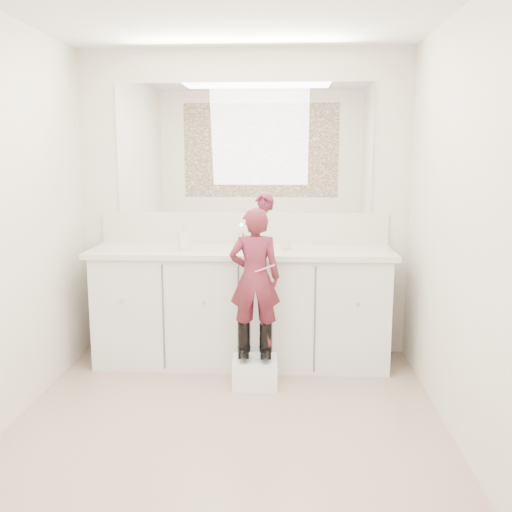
{
  "coord_description": "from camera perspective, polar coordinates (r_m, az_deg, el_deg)",
  "views": [
    {
      "loc": [
        0.34,
        -3.02,
        1.59
      ],
      "look_at": [
        0.13,
        0.79,
        0.91
      ],
      "focal_mm": 40.0,
      "sensor_mm": 36.0,
      "label": 1
    }
  ],
  "objects": [
    {
      "name": "mirror",
      "position": [
        4.52,
        -1.25,
        10.67
      ],
      "size": [
        2.0,
        0.02,
        1.0
      ],
      "primitive_type": "cube",
      "color": "white",
      "rests_on": "wall_back"
    },
    {
      "name": "toddler",
      "position": [
        3.86,
        -0.12,
        -2.16
      ],
      "size": [
        0.36,
        0.24,
        0.95
      ],
      "primitive_type": "imported",
      "rotation": [
        0.0,
        0.0,
        3.18
      ],
      "color": "#9B2F4A",
      "rests_on": "step_stool"
    },
    {
      "name": "floor",
      "position": [
        3.43,
        -3.12,
        -17.6
      ],
      "size": [
        3.0,
        3.0,
        0.0
      ],
      "primitive_type": "plane",
      "color": "#8F745E",
      "rests_on": "ground"
    },
    {
      "name": "faucet",
      "position": [
        4.45,
        -1.33,
        1.65
      ],
      "size": [
        0.08,
        0.08,
        0.1
      ],
      "primitive_type": "cylinder",
      "color": "silver",
      "rests_on": "countertop"
    },
    {
      "name": "soap_bottle",
      "position": [
        4.31,
        -7.17,
        1.91
      ],
      "size": [
        0.11,
        0.11,
        0.19
      ],
      "primitive_type": "imported",
      "rotation": [
        0.0,
        0.0,
        0.32
      ],
      "color": "beige",
      "rests_on": "countertop"
    },
    {
      "name": "dot_panel",
      "position": [
        1.57,
        -9.73,
        12.15
      ],
      "size": [
        2.0,
        0.01,
        1.2
      ],
      "primitive_type": "cube",
      "color": "#472819",
      "rests_on": "wall_front"
    },
    {
      "name": "boot_left",
      "position": [
        3.98,
        -1.2,
        -8.46
      ],
      "size": [
        0.1,
        0.18,
        0.26
      ],
      "primitive_type": null,
      "rotation": [
        0.0,
        0.0,
        0.04
      ],
      "color": "black",
      "rests_on": "step_stool"
    },
    {
      "name": "wall_front",
      "position": [
        1.6,
        -9.34,
        -4.11
      ],
      "size": [
        2.6,
        0.0,
        2.6
      ],
      "primitive_type": "plane",
      "rotation": [
        -1.57,
        0.0,
        0.0
      ],
      "color": "beige",
      "rests_on": "floor"
    },
    {
      "name": "cup",
      "position": [
        4.29,
        3.02,
        1.28
      ],
      "size": [
        0.13,
        0.13,
        0.09
      ],
      "primitive_type": "imported",
      "rotation": [
        0.0,
        0.0,
        0.39
      ],
      "color": "beige",
      "rests_on": "countertop"
    },
    {
      "name": "toothbrush",
      "position": [
        3.79,
        0.9,
        -1.25
      ],
      "size": [
        0.14,
        0.02,
        0.06
      ],
      "primitive_type": "cylinder",
      "rotation": [
        0.0,
        1.22,
        0.04
      ],
      "color": "pink",
      "rests_on": "toddler"
    },
    {
      "name": "boot_right",
      "position": [
        3.98,
        0.98,
        -8.49
      ],
      "size": [
        0.1,
        0.18,
        0.26
      ],
      "primitive_type": null,
      "rotation": [
        0.0,
        0.0,
        0.04
      ],
      "color": "black",
      "rests_on": "step_stool"
    },
    {
      "name": "countertop",
      "position": [
        4.3,
        -1.49,
        0.41
      ],
      "size": [
        2.28,
        0.58,
        0.04
      ],
      "primitive_type": "cube",
      "color": "beige",
      "rests_on": "vanity_cabinet"
    },
    {
      "name": "vanity_cabinet",
      "position": [
        4.41,
        -1.45,
        -5.27
      ],
      "size": [
        2.2,
        0.55,
        0.85
      ],
      "primitive_type": "cube",
      "color": "silver",
      "rests_on": "floor"
    },
    {
      "name": "wall_back",
      "position": [
        4.55,
        -1.22,
        5.12
      ],
      "size": [
        2.6,
        0.0,
        2.6
      ],
      "primitive_type": "plane",
      "rotation": [
        1.57,
        0.0,
        0.0
      ],
      "color": "beige",
      "rests_on": "floor"
    },
    {
      "name": "wall_right",
      "position": [
        3.19,
        20.58,
        2.39
      ],
      "size": [
        0.0,
        3.0,
        3.0
      ],
      "primitive_type": "plane",
      "rotation": [
        1.57,
        0.0,
        -1.57
      ],
      "color": "beige",
      "rests_on": "floor"
    },
    {
      "name": "step_stool",
      "position": [
        4.06,
        -0.11,
        -11.52
      ],
      "size": [
        0.32,
        0.27,
        0.2
      ],
      "primitive_type": "cube",
      "rotation": [
        0.0,
        0.0,
        0.04
      ],
      "color": "white",
      "rests_on": "floor"
    },
    {
      "name": "backsplash",
      "position": [
        4.55,
        -1.22,
        2.78
      ],
      "size": [
        2.28,
        0.03,
        0.25
      ],
      "primitive_type": "cube",
      "color": "beige",
      "rests_on": "countertop"
    }
  ]
}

